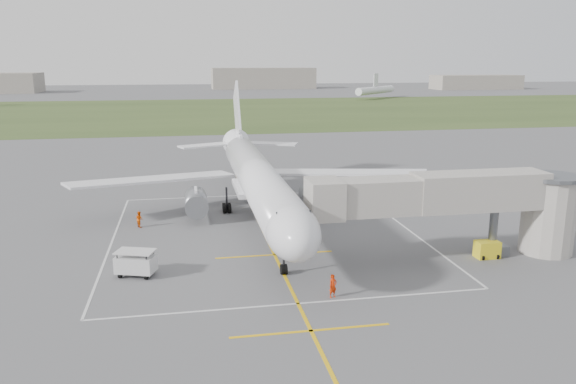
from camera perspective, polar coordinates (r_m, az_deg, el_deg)
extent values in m
plane|color=#565659|center=(57.34, -2.98, -3.09)|extent=(700.00, 700.00, 0.00)
cube|color=#344920|center=(185.42, -8.36, 8.09)|extent=(700.00, 120.00, 0.02)
cube|color=#EBB30D|center=(52.60, -2.25, -4.59)|extent=(0.25, 60.00, 0.01)
cube|color=#EBB30D|center=(35.26, 2.35, -13.90)|extent=(10.00, 0.25, 0.01)
cube|color=#EBB30D|center=(47.92, -1.38, -6.38)|extent=(10.00, 0.25, 0.01)
cube|color=silver|center=(68.86, -4.30, -0.33)|extent=(28.00, 0.20, 0.01)
cube|color=silver|center=(38.78, 1.02, -11.26)|extent=(28.00, 0.20, 0.01)
cube|color=silver|center=(53.52, -17.47, -4.89)|extent=(0.20, 32.00, 0.01)
cube|color=silver|center=(57.11, 11.66, -3.41)|extent=(0.20, 32.00, 0.01)
cylinder|color=white|center=(56.25, -3.03, 1.31)|extent=(3.80, 36.00, 3.80)
ellipsoid|color=white|center=(39.02, 0.46, -4.04)|extent=(3.80, 7.22, 3.80)
cube|color=black|center=(37.87, 0.72, -2.92)|extent=(2.40, 1.60, 0.99)
cone|color=white|center=(76.24, -5.07, 4.72)|extent=(3.80, 6.00, 3.80)
cube|color=white|center=(64.30, 5.59, 2.00)|extent=(17.93, 11.24, 1.23)
cube|color=white|center=(61.94, -13.44, 1.27)|extent=(17.93, 11.24, 1.23)
cube|color=white|center=(59.48, -3.39, 0.44)|extent=(4.20, 8.00, 0.50)
cube|color=white|center=(76.42, -5.18, 7.99)|extent=(0.30, 7.89, 8.65)
cube|color=white|center=(74.58, -4.97, 5.55)|extent=(0.35, 5.00, 1.20)
cube|color=white|center=(76.42, -1.90, 4.94)|extent=(7.85, 5.03, 0.20)
cube|color=white|center=(75.64, -8.23, 4.73)|extent=(7.85, 5.03, 0.20)
cylinder|color=slate|center=(60.30, 2.54, -0.40)|extent=(2.30, 4.20, 2.30)
cube|color=white|center=(59.83, 2.61, 0.28)|extent=(0.25, 2.40, 1.20)
cylinder|color=slate|center=(58.82, -9.32, -0.91)|extent=(2.30, 4.20, 2.30)
cube|color=white|center=(58.34, -9.34, -0.22)|extent=(0.25, 2.40, 1.20)
cylinder|color=black|center=(43.30, -0.44, -6.74)|extent=(0.18, 0.18, 2.60)
cylinder|color=black|center=(43.60, -0.58, -7.86)|extent=(0.28, 0.80, 0.80)
cylinder|color=black|center=(43.63, -0.29, -7.84)|extent=(0.28, 0.80, 0.80)
cylinder|color=black|center=(61.69, -0.87, -0.56)|extent=(0.22, 0.22, 2.80)
cylinder|color=black|center=(61.54, -1.07, -1.47)|extent=(0.32, 0.96, 0.96)
cylinder|color=black|center=(61.63, -0.56, -1.45)|extent=(0.32, 0.96, 0.96)
cylinder|color=black|center=(62.21, -1.18, -1.31)|extent=(0.32, 0.96, 0.96)
cylinder|color=black|center=(62.30, -0.67, -1.29)|extent=(0.32, 0.96, 0.96)
cylinder|color=black|center=(61.02, -6.25, -0.79)|extent=(0.22, 0.22, 2.80)
cylinder|color=black|center=(60.89, -6.47, -1.72)|extent=(0.32, 0.96, 0.96)
cylinder|color=black|center=(60.93, -5.94, -1.69)|extent=(0.32, 0.96, 0.96)
cylinder|color=black|center=(61.57, -6.52, -1.55)|extent=(0.32, 0.96, 0.96)
cylinder|color=black|center=(61.61, -6.00, -1.53)|extent=(0.32, 0.96, 0.96)
cube|color=gray|center=(44.92, 9.10, -0.44)|extent=(11.09, 2.90, 2.80)
cube|color=gray|center=(48.48, 18.86, 0.13)|extent=(11.09, 3.10, 3.00)
cube|color=gray|center=(43.68, 3.72, -0.69)|extent=(2.60, 3.40, 3.00)
cylinder|color=#595C60|center=(50.13, 20.10, -3.81)|extent=(0.70, 0.70, 4.20)
cube|color=#595C60|center=(50.61, 19.95, -5.59)|extent=(2.60, 1.40, 0.90)
cylinder|color=gray|center=(52.53, 24.90, -2.24)|extent=(4.40, 4.40, 6.40)
cylinder|color=#595C60|center=(51.80, 25.27, 1.40)|extent=(5.00, 5.00, 0.30)
cylinder|color=black|center=(50.16, 18.95, -5.81)|extent=(0.70, 0.30, 0.70)
cylinder|color=black|center=(51.15, 20.91, -5.60)|extent=(0.70, 0.30, 0.70)
cube|color=yellow|center=(49.89, 19.57, -5.51)|extent=(1.93, 1.27, 1.43)
cylinder|color=black|center=(49.29, 19.16, -6.33)|extent=(0.20, 0.42, 0.42)
cylinder|color=black|center=(49.97, 20.49, -6.17)|extent=(0.20, 0.42, 0.42)
cube|color=silver|center=(44.65, -15.19, -7.03)|extent=(3.27, 2.55, 1.26)
cube|color=silver|center=(44.33, -15.27, -5.85)|extent=(3.27, 2.55, 0.09)
cylinder|color=black|center=(44.44, -16.93, -6.93)|extent=(0.09, 0.09, 1.49)
cylinder|color=black|center=(43.55, -14.16, -7.17)|extent=(0.09, 0.09, 1.49)
cylinder|color=black|center=(45.62, -16.21, -6.36)|extent=(0.09, 0.09, 1.49)
cylinder|color=black|center=(44.75, -13.50, -6.58)|extent=(0.09, 0.09, 1.49)
cylinder|color=black|center=(44.78, -16.68, -8.09)|extent=(0.34, 0.50, 0.46)
cylinder|color=black|center=(43.98, -14.20, -8.33)|extent=(0.34, 0.50, 0.46)
cylinder|color=black|center=(45.85, -16.03, -7.54)|extent=(0.34, 0.50, 0.46)
cylinder|color=black|center=(45.07, -13.60, -7.76)|extent=(0.34, 0.50, 0.46)
imported|color=red|center=(39.53, 4.58, -9.50)|extent=(0.72, 0.60, 1.68)
imported|color=#DF5207|center=(57.38, -14.86, -2.68)|extent=(0.94, 0.98, 1.60)
cube|color=gray|center=(338.03, -2.54, 11.48)|extent=(60.00, 20.00, 12.00)
cube|color=gray|center=(347.62, 18.56, 10.54)|extent=(50.00, 18.00, 8.00)
cylinder|color=white|center=(251.23, 8.88, 10.17)|extent=(24.87, 24.92, 3.20)
cube|color=white|center=(251.05, 8.92, 11.20)|extent=(3.04, 3.04, 5.50)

